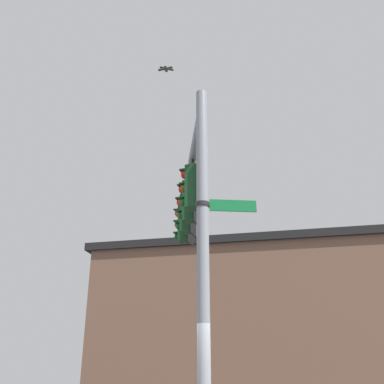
{
  "coord_description": "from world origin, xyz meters",
  "views": [
    {
      "loc": [
        -7.38,
        -2.02,
        1.71
      ],
      "look_at": [
        2.03,
        0.81,
        5.74
      ],
      "focal_mm": 41.87,
      "sensor_mm": 36.0,
      "label": 1
    }
  ],
  "objects_px": {
    "traffic_light_nearest_pole": "(192,187)",
    "traffic_light_mid_outer": "(186,213)",
    "street_name_sign": "(219,205)",
    "traffic_light_arm_end": "(184,224)",
    "traffic_light_mid_inner": "(189,201)",
    "bird_flying": "(166,69)"
  },
  "relations": [
    {
      "from": "traffic_light_nearest_pole",
      "to": "traffic_light_mid_outer",
      "type": "bearing_deg",
      "value": 21.81
    },
    {
      "from": "traffic_light_nearest_pole",
      "to": "street_name_sign",
      "type": "height_order",
      "value": "traffic_light_nearest_pole"
    },
    {
      "from": "traffic_light_nearest_pole",
      "to": "traffic_light_arm_end",
      "type": "xyz_separation_m",
      "value": [
        2.54,
        1.02,
        0.0
      ]
    },
    {
      "from": "traffic_light_mid_inner",
      "to": "traffic_light_mid_outer",
      "type": "relative_size",
      "value": 1.0
    },
    {
      "from": "traffic_light_mid_outer",
      "to": "street_name_sign",
      "type": "xyz_separation_m",
      "value": [
        -3.35,
        -1.68,
        -1.15
      ]
    },
    {
      "from": "traffic_light_nearest_pole",
      "to": "street_name_sign",
      "type": "relative_size",
      "value": 1.24
    },
    {
      "from": "traffic_light_nearest_pole",
      "to": "street_name_sign",
      "type": "xyz_separation_m",
      "value": [
        -1.66,
        -1.0,
        -1.15
      ]
    },
    {
      "from": "traffic_light_nearest_pole",
      "to": "traffic_light_mid_outer",
      "type": "height_order",
      "value": "same"
    },
    {
      "from": "traffic_light_arm_end",
      "to": "street_name_sign",
      "type": "relative_size",
      "value": 1.24
    },
    {
      "from": "traffic_light_arm_end",
      "to": "street_name_sign",
      "type": "bearing_deg",
      "value": -154.29
    },
    {
      "from": "traffic_light_nearest_pole",
      "to": "bird_flying",
      "type": "bearing_deg",
      "value": 49.68
    },
    {
      "from": "street_name_sign",
      "to": "traffic_light_mid_inner",
      "type": "bearing_deg",
      "value": 28.2
    },
    {
      "from": "traffic_light_nearest_pole",
      "to": "traffic_light_mid_outer",
      "type": "xyz_separation_m",
      "value": [
        1.69,
        0.68,
        0.0
      ]
    },
    {
      "from": "traffic_light_mid_inner",
      "to": "traffic_light_nearest_pole",
      "type": "bearing_deg",
      "value": -158.19
    },
    {
      "from": "street_name_sign",
      "to": "traffic_light_mid_outer",
      "type": "bearing_deg",
      "value": 26.65
    },
    {
      "from": "street_name_sign",
      "to": "bird_flying",
      "type": "bearing_deg",
      "value": 38.97
    },
    {
      "from": "traffic_light_nearest_pole",
      "to": "traffic_light_mid_inner",
      "type": "relative_size",
      "value": 1.0
    },
    {
      "from": "bird_flying",
      "to": "traffic_light_arm_end",
      "type": "bearing_deg",
      "value": -2.17
    },
    {
      "from": "traffic_light_mid_inner",
      "to": "street_name_sign",
      "type": "distance_m",
      "value": 3.07
    },
    {
      "from": "bird_flying",
      "to": "street_name_sign",
      "type": "bearing_deg",
      "value": -141.03
    },
    {
      "from": "traffic_light_mid_outer",
      "to": "traffic_light_mid_inner",
      "type": "bearing_deg",
      "value": -158.19
    },
    {
      "from": "traffic_light_nearest_pole",
      "to": "bird_flying",
      "type": "height_order",
      "value": "bird_flying"
    }
  ]
}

